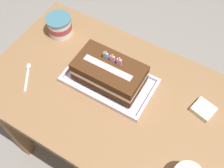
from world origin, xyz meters
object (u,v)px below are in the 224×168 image
foil_tray (109,81)px  serving_spoon_near_tray (28,71)px  birthday_cake (109,72)px  ice_cream_tub (60,26)px  napkin_pile (203,110)px

foil_tray → serving_spoon_near_tray: (-0.33, -0.13, -0.00)m
birthday_cake → foil_tray: bearing=-90.0°
foil_tray → ice_cream_tub: ice_cream_tub is taller
ice_cream_tub → serving_spoon_near_tray: bearing=-87.5°
foil_tray → ice_cream_tub: (-0.34, 0.12, 0.04)m
birthday_cake → ice_cream_tub: bearing=160.2°
serving_spoon_near_tray → napkin_pile: 0.75m
foil_tray → napkin_pile: size_ratio=3.90×
birthday_cake → napkin_pile: 0.40m
foil_tray → serving_spoon_near_tray: 0.36m
napkin_pile → foil_tray: bearing=-169.5°
napkin_pile → birthday_cake: bearing=-169.5°
foil_tray → ice_cream_tub: size_ratio=3.24×
napkin_pile → serving_spoon_near_tray: bearing=-164.2°
ice_cream_tub → napkin_pile: ice_cream_tub is taller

